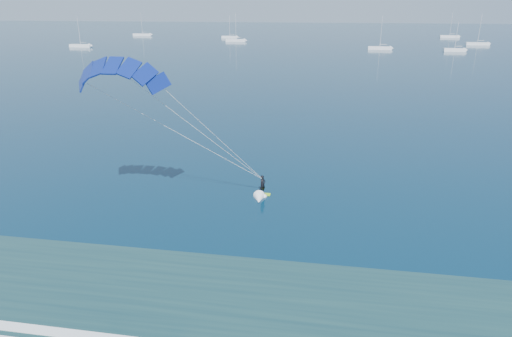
{
  "coord_description": "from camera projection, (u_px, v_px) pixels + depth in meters",
  "views": [
    {
      "loc": [
        7.56,
        -8.88,
        17.04
      ],
      "look_at": [
        1.81,
        25.25,
        4.51
      ],
      "focal_mm": 32.0,
      "sensor_mm": 36.0,
      "label": 1
    }
  ],
  "objects": [
    {
      "name": "sailboat_2",
      "position": [
        230.0,
        37.0,
        238.13
      ],
      "size": [
        8.32,
        2.4,
        11.27
      ],
      "color": "white",
      "rests_on": "ground"
    },
    {
      "name": "kitesurfer_rig",
      "position": [
        195.0,
        128.0,
        37.79
      ],
      "size": [
        15.71,
        10.0,
        14.39
      ],
      "color": "#92D719",
      "rests_on": "ground"
    },
    {
      "name": "sailboat_4",
      "position": [
        450.0,
        36.0,
        242.77
      ],
      "size": [
        9.86,
        2.4,
        13.25
      ],
      "color": "white",
      "rests_on": "ground"
    },
    {
      "name": "sailboat_3",
      "position": [
        380.0,
        48.0,
        179.46
      ],
      "size": [
        9.1,
        2.4,
        12.58
      ],
      "color": "white",
      "rests_on": "ground"
    },
    {
      "name": "sailboat_1",
      "position": [
        236.0,
        40.0,
        216.92
      ],
      "size": [
        9.52,
        2.4,
        12.96
      ],
      "color": "white",
      "rests_on": "ground"
    },
    {
      "name": "sailboat_0",
      "position": [
        81.0,
        46.0,
        189.33
      ],
      "size": [
        9.2,
        2.4,
        12.45
      ],
      "color": "white",
      "rests_on": "ground"
    },
    {
      "name": "sailboat_7",
      "position": [
        455.0,
        50.0,
        172.17
      ],
      "size": [
        7.94,
        2.4,
        10.62
      ],
      "color": "white",
      "rests_on": "ground"
    },
    {
      "name": "sailboat_8",
      "position": [
        142.0,
        35.0,
        256.89
      ],
      "size": [
        10.74,
        2.4,
        12.49
      ],
      "color": "white",
      "rests_on": "ground"
    },
    {
      "name": "sailboat_5",
      "position": [
        477.0,
        44.0,
        198.72
      ],
      "size": [
        9.66,
        2.4,
        13.06
      ],
      "color": "white",
      "rests_on": "ground"
    }
  ]
}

